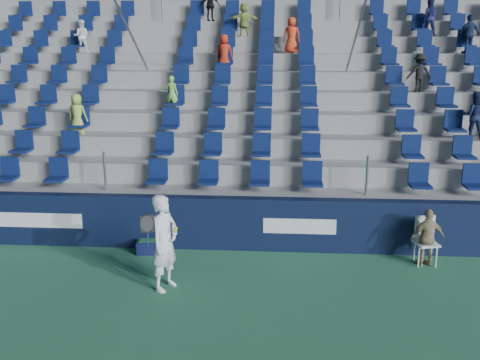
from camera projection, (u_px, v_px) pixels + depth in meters
name	position (u px, v px, depth m)	size (l,w,h in m)	color
ground	(217.00, 317.00, 9.11)	(70.00, 70.00, 0.00)	#32754F
sponsor_wall	(232.00, 223.00, 12.00)	(24.00, 0.32, 1.20)	#0E1733
grandstand	(246.00, 122.00, 16.53)	(24.00, 8.17, 6.63)	gray
tennis_player	(164.00, 243.00, 9.96)	(0.74, 0.79, 1.85)	white
line_judge_chair	(425.00, 237.00, 11.26)	(0.53, 0.55, 1.01)	white
line_judge	(427.00, 238.00, 11.10)	(0.72, 0.30, 1.23)	tan
ball_bin	(149.00, 246.00, 11.85)	(0.57, 0.41, 0.30)	#10153B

